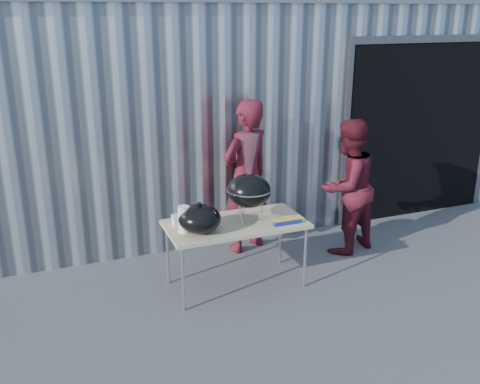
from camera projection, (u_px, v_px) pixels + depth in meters
name	position (u px, v px, depth m)	size (l,w,h in m)	color
ground	(253.00, 310.00, 5.48)	(80.00, 80.00, 0.00)	#444447
building	(201.00, 94.00, 9.35)	(8.20, 6.20, 3.10)	silver
folding_table	(236.00, 226.00, 5.76)	(1.50, 0.75, 0.75)	tan
kettle_grill	(249.00, 185.00, 5.66)	(0.48, 0.48, 0.95)	black
grill_lid	(200.00, 219.00, 5.46)	(0.44, 0.44, 0.32)	black
paper_towels	(184.00, 219.00, 5.45)	(0.12, 0.12, 0.28)	white
white_tub	(182.00, 220.00, 5.69)	(0.20, 0.15, 0.10)	white
foil_box	(288.00, 222.00, 5.69)	(0.32, 0.06, 0.06)	navy
person_cook	(246.00, 177.00, 6.61)	(0.70, 0.46, 1.93)	#53131F
person_bystander	(347.00, 187.00, 6.60)	(0.82, 0.64, 1.70)	#53131F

